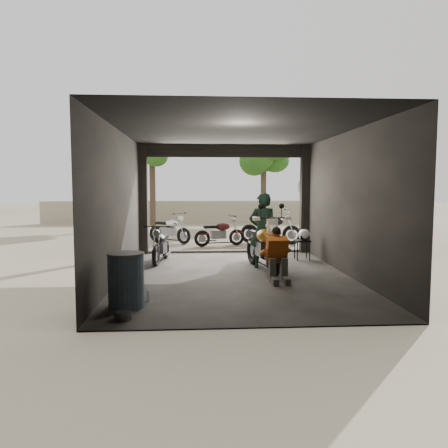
{
  "coord_description": "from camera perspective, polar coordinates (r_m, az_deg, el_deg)",
  "views": [
    {
      "loc": [
        -0.86,
        -9.44,
        2.01
      ],
      "look_at": [
        -0.21,
        0.6,
        1.12
      ],
      "focal_mm": 35.0,
      "sensor_mm": 36.0,
      "label": 1
    }
  ],
  "objects": [
    {
      "name": "stool",
      "position": [
        11.94,
        10.18,
        -2.43
      ],
      "size": [
        0.4,
        0.4,
        0.55
      ],
      "rotation": [
        0.0,
        0.0,
        0.08
      ],
      "color": "black",
      "rests_on": "ground"
    },
    {
      "name": "outside_bike_b",
      "position": [
        14.52,
        -0.57,
        -0.89
      ],
      "size": [
        1.63,
        0.98,
        1.03
      ],
      "primitive_type": null,
      "rotation": [
        0.0,
        0.0,
        1.82
      ],
      "color": "#431310",
      "rests_on": "ground"
    },
    {
      "name": "sign_post",
      "position": [
        14.4,
        11.12,
        3.34
      ],
      "size": [
        0.8,
        0.08,
        2.39
      ],
      "rotation": [
        0.0,
        0.0,
        -0.08
      ],
      "color": "black",
      "rests_on": "ground"
    },
    {
      "name": "garage",
      "position": [
        10.05,
        1.2,
        0.86
      ],
      "size": [
        7.0,
        7.13,
        3.2
      ],
      "color": "#2D2B28",
      "rests_on": "ground"
    },
    {
      "name": "tree_left",
      "position": [
        22.13,
        -9.39,
        10.08
      ],
      "size": [
        2.2,
        2.2,
        5.6
      ],
      "color": "#382B1E",
      "rests_on": "ground"
    },
    {
      "name": "helmet",
      "position": [
        11.92,
        10.42,
        -1.37
      ],
      "size": [
        0.35,
        0.37,
        0.3
      ],
      "primitive_type": "ellipsoid",
      "rotation": [
        0.0,
        0.0,
        -0.14
      ],
      "color": "white",
      "rests_on": "stool"
    },
    {
      "name": "boundary_wall",
      "position": [
        23.5,
        -1.61,
        1.58
      ],
      "size": [
        18.0,
        0.3,
        1.2
      ],
      "primitive_type": "cube",
      "color": "gray",
      "rests_on": "ground"
    },
    {
      "name": "left_bike",
      "position": [
        11.5,
        -8.23,
        -2.54
      ],
      "size": [
        0.81,
        1.56,
        1.01
      ],
      "primitive_type": null,
      "rotation": [
        0.0,
        0.0,
        -0.14
      ],
      "color": "black",
      "rests_on": "ground"
    },
    {
      "name": "outside_bike_c",
      "position": [
        15.13,
        6.1,
        -0.26
      ],
      "size": [
        1.99,
        1.3,
        1.25
      ],
      "primitive_type": null,
      "rotation": [
        0.0,
        0.0,
        1.25
      ],
      "color": "black",
      "rests_on": "ground"
    },
    {
      "name": "rider",
      "position": [
        10.57,
        5.08,
        -0.9
      ],
      "size": [
        0.69,
        0.47,
        1.84
      ],
      "primitive_type": "imported",
      "rotation": [
        0.0,
        0.0,
        3.19
      ],
      "color": "black",
      "rests_on": "ground"
    },
    {
      "name": "main_bike",
      "position": [
        10.36,
        5.1,
        -2.43
      ],
      "size": [
        1.16,
        2.12,
        1.34
      ],
      "primitive_type": null,
      "rotation": [
        0.0,
        0.0,
        0.18
      ],
      "color": "white",
      "rests_on": "ground"
    },
    {
      "name": "ground",
      "position": [
        9.69,
        1.46,
        -6.94
      ],
      "size": [
        80.0,
        80.0,
        0.0
      ],
      "primitive_type": "plane",
      "color": "#7A6D56",
      "rests_on": "ground"
    },
    {
      "name": "outside_bike_a",
      "position": [
        15.43,
        -7.15,
        -0.47
      ],
      "size": [
        1.68,
        1.49,
        1.09
      ],
      "primitive_type": null,
      "rotation": [
        0.0,
        0.0,
        0.93
      ],
      "color": "black",
      "rests_on": "ground"
    },
    {
      "name": "tree_right",
      "position": [
        23.77,
        5.21,
        8.74
      ],
      "size": [
        2.2,
        2.2,
        5.0
      ],
      "color": "#382B1E",
      "rests_on": "ground"
    },
    {
      "name": "oil_drum",
      "position": [
        7.36,
        -12.66,
        -7.27
      ],
      "size": [
        0.65,
        0.65,
        0.91
      ],
      "primitive_type": "cylinder",
      "rotation": [
        0.0,
        0.0,
        0.12
      ],
      "color": "#465D75",
      "rests_on": "ground"
    },
    {
      "name": "mechanic",
      "position": [
        9.04,
        7.08,
        -4.24
      ],
      "size": [
        0.6,
        0.79,
        1.12
      ],
      "primitive_type": null,
      "rotation": [
        0.0,
        0.0,
        0.04
      ],
      "color": "orange",
      "rests_on": "ground"
    }
  ]
}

